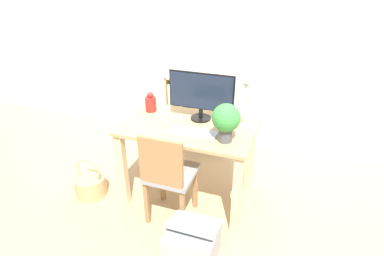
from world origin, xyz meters
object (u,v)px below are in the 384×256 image
Objects in this scene: chair at (168,174)px; basket at (91,185)px; monitor at (201,93)px; bookshelf at (189,114)px; storage_box at (192,243)px; potted_plant at (226,120)px; vase at (151,103)px; desk_lamp at (246,101)px; keyboard at (193,132)px.

chair reaches higher than basket.
monitor is 0.71× the size of bookshelf.
basket is 0.99× the size of storage_box.
bookshelf reaches higher than basket.
potted_plant is 0.65m from chair.
potted_plant is 0.79× the size of storage_box.
vase is 0.88m from potted_plant.
potted_plant reaches higher than bookshelf.
monitor reaches higher than bookshelf.
potted_plant is at bearing -115.37° from desk_lamp.
basket is (-1.27, -0.14, -0.84)m from potted_plant.
keyboard is at bearing -84.97° from monitor.
monitor reaches higher than storage_box.
chair is (-0.13, -0.25, -0.28)m from keyboard.
chair is at bearing -101.62° from monitor.
desk_lamp is at bearing 14.60° from basket.
bookshelf is (-0.84, 0.98, -0.68)m from desk_lamp.
basket is at bearing -154.52° from monitor.
vase is (-0.50, 0.01, -0.17)m from monitor.
vase is at bearing 151.31° from keyboard.
bookshelf is at bearing 85.30° from vase.
potted_plant is 1.53m from basket.
desk_lamp is 1.13× the size of storage_box.
chair is 1.45m from bookshelf.
potted_plant reaches higher than chair.
desk_lamp is 0.52× the size of chair.
potted_plant is 0.81× the size of basket.
basket is (-0.46, -0.47, -0.73)m from vase.
potted_plant is at bearing -22.24° from vase.
monitor is 1.51× the size of basket.
vase reaches higher than keyboard.
keyboard is 1.03× the size of basket.
vase is 1.00m from bookshelf.
vase is 0.49× the size of basket.
keyboard is 0.48× the size of bookshelf.
desk_lamp reaches higher than storage_box.
chair is at bearing 134.96° from storage_box.
desk_lamp is at bearing 29.40° from chair.
vase is at bearing 178.96° from monitor.
chair reaches higher than storage_box.
monitor is 0.75m from chair.
desk_lamp is 0.26m from potted_plant.
basket is 1.24m from storage_box.
desk_lamp is at bearing -6.94° from vase.
vase is at bearing 45.37° from basket.
desk_lamp is 0.54× the size of bookshelf.
monitor is 1.40m from basket.
storage_box is at bearing -104.53° from desk_lamp.
storage_box is (0.32, -0.32, -0.34)m from chair.
chair is at bearing -77.10° from bookshelf.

